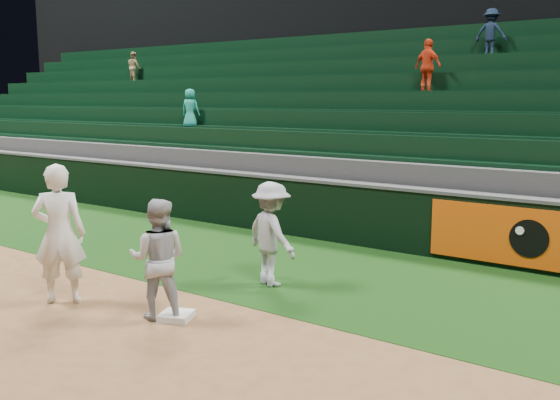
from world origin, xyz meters
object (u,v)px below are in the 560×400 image
object	(u,v)px
first_base	(176,316)
base_coach	(271,234)
baserunner	(158,259)
first_baseman	(59,234)

from	to	relation	value
first_base	base_coach	distance (m)	2.12
first_base	baserunner	bearing A→B (deg)	-160.41
first_base	base_coach	world-z (taller)	base_coach
first_base	first_baseman	distance (m)	2.12
first_base	baserunner	distance (m)	0.80
first_baseman	baserunner	xyz separation A→B (m)	(1.62, 0.37, -0.20)
first_base	first_baseman	size ratio (longest dim) A/B	0.20
base_coach	baserunner	bearing A→B (deg)	99.02
baserunner	base_coach	distance (m)	2.08
first_base	first_baseman	world-z (taller)	first_baseman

